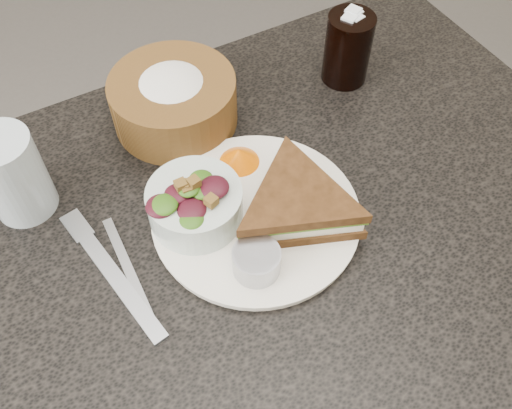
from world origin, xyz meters
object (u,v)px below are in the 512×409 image
at_px(dinner_plate, 256,215).
at_px(sandwich, 297,204).
at_px(bread_basket, 173,95).
at_px(cola_glass, 348,45).
at_px(dressing_ramekin, 256,261).
at_px(dining_table, 261,340).
at_px(salad_bowl, 195,200).
at_px(water_glass, 13,175).

bearing_deg(dinner_plate, sandwich, -33.83).
bearing_deg(bread_basket, cola_glass, -8.52).
height_order(dressing_ramekin, cola_glass, cola_glass).
bearing_deg(dining_table, bread_basket, 94.82).
xyz_separation_m(salad_bowl, cola_glass, (0.32, 0.14, 0.01)).
height_order(dining_table, sandwich, sandwich).
xyz_separation_m(dinner_plate, water_glass, (-0.25, 0.17, 0.06)).
bearing_deg(bread_basket, dressing_ramekin, -94.53).
bearing_deg(salad_bowl, sandwich, -28.67).
bearing_deg(dressing_ramekin, dinner_plate, 61.32).
bearing_deg(water_glass, bread_basket, 10.86).
bearing_deg(dinner_plate, bread_basket, 94.51).
bearing_deg(sandwich, salad_bowl, 172.75).
xyz_separation_m(dining_table, bread_basket, (-0.02, 0.23, 0.43)).
bearing_deg(dressing_ramekin, dining_table, 53.99).
xyz_separation_m(dining_table, cola_glass, (0.25, 0.19, 0.44)).
bearing_deg(sandwich, dressing_ramekin, -130.79).
bearing_deg(water_glass, salad_bowl, -36.06).
xyz_separation_m(dining_table, water_glass, (-0.26, 0.18, 0.44)).
relative_size(dinner_plate, water_glass, 2.19).
xyz_separation_m(dining_table, dressing_ramekin, (-0.04, -0.06, 0.40)).
bearing_deg(salad_bowl, bread_basket, 73.86).
relative_size(cola_glass, water_glass, 1.00).
bearing_deg(sandwich, bread_basket, 125.28).
height_order(salad_bowl, bread_basket, bread_basket).
xyz_separation_m(sandwich, dressing_ramekin, (-0.08, -0.04, -0.01)).
relative_size(sandwich, cola_glass, 1.53).
bearing_deg(dinner_plate, salad_bowl, 154.82).
height_order(salad_bowl, cola_glass, cola_glass).
xyz_separation_m(dressing_ramekin, bread_basket, (0.02, 0.29, 0.02)).
relative_size(sandwich, bread_basket, 1.04).
distance_m(dressing_ramekin, bread_basket, 0.29).
relative_size(dressing_ramekin, cola_glass, 0.48).
xyz_separation_m(sandwich, water_glass, (-0.30, 0.20, 0.02)).
distance_m(dinner_plate, sandwich, 0.06).
xyz_separation_m(dinner_plate, dressing_ramekin, (-0.04, -0.07, 0.02)).
height_order(dressing_ramekin, bread_basket, bread_basket).
height_order(sandwich, water_glass, water_glass).
bearing_deg(salad_bowl, dinner_plate, -25.18).
bearing_deg(dining_table, dressing_ramekin, -126.01).
distance_m(dressing_ramekin, cola_glass, 0.38).
relative_size(sandwich, salad_bowl, 1.56).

